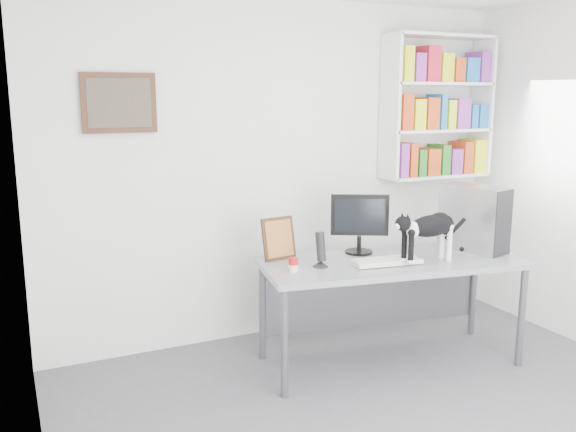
{
  "coord_description": "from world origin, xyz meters",
  "views": [
    {
      "loc": [
        -2.08,
        -2.47,
        1.96
      ],
      "look_at": [
        -0.2,
        1.53,
        1.08
      ],
      "focal_mm": 38.0,
      "sensor_mm": 36.0,
      "label": 1
    }
  ],
  "objects_px": {
    "monitor": "(359,223)",
    "keyboard": "(386,261)",
    "leaning_print": "(278,237)",
    "speaker": "(321,249)",
    "cat": "(429,238)",
    "pc_tower": "(474,218)",
    "soup_can": "(293,265)",
    "desk": "(390,312)",
    "bookshelf": "(438,107)"
  },
  "relations": [
    {
      "from": "keyboard",
      "to": "bookshelf",
      "type": "bearing_deg",
      "value": 46.79
    },
    {
      "from": "bookshelf",
      "to": "cat",
      "type": "height_order",
      "value": "bookshelf"
    },
    {
      "from": "bookshelf",
      "to": "pc_tower",
      "type": "bearing_deg",
      "value": -108.27
    },
    {
      "from": "bookshelf",
      "to": "pc_tower",
      "type": "xyz_separation_m",
      "value": [
        -0.27,
        -0.82,
        -0.81
      ]
    },
    {
      "from": "pc_tower",
      "to": "desk",
      "type": "bearing_deg",
      "value": 163.99
    },
    {
      "from": "monitor",
      "to": "bookshelf",
      "type": "bearing_deg",
      "value": 54.56
    },
    {
      "from": "desk",
      "to": "cat",
      "type": "bearing_deg",
      "value": -36.11
    },
    {
      "from": "keyboard",
      "to": "speaker",
      "type": "relative_size",
      "value": 1.9
    },
    {
      "from": "desk",
      "to": "pc_tower",
      "type": "height_order",
      "value": "pc_tower"
    },
    {
      "from": "speaker",
      "to": "cat",
      "type": "relative_size",
      "value": 0.44
    },
    {
      "from": "pc_tower",
      "to": "soup_can",
      "type": "distance_m",
      "value": 1.51
    },
    {
      "from": "desk",
      "to": "speaker",
      "type": "height_order",
      "value": "speaker"
    },
    {
      "from": "keyboard",
      "to": "cat",
      "type": "distance_m",
      "value": 0.34
    },
    {
      "from": "monitor",
      "to": "speaker",
      "type": "bearing_deg",
      "value": -126.0
    },
    {
      "from": "bookshelf",
      "to": "keyboard",
      "type": "height_order",
      "value": "bookshelf"
    },
    {
      "from": "pc_tower",
      "to": "cat",
      "type": "height_order",
      "value": "pc_tower"
    },
    {
      "from": "leaning_print",
      "to": "cat",
      "type": "bearing_deg",
      "value": -38.94
    },
    {
      "from": "pc_tower",
      "to": "speaker",
      "type": "relative_size",
      "value": 1.94
    },
    {
      "from": "desk",
      "to": "leaning_print",
      "type": "xyz_separation_m",
      "value": [
        -0.73,
        0.38,
        0.55
      ]
    },
    {
      "from": "keyboard",
      "to": "soup_can",
      "type": "bearing_deg",
      "value": 179.08
    },
    {
      "from": "desk",
      "to": "speaker",
      "type": "distance_m",
      "value": 0.76
    },
    {
      "from": "monitor",
      "to": "soup_can",
      "type": "bearing_deg",
      "value": -131.96
    },
    {
      "from": "bookshelf",
      "to": "cat",
      "type": "xyz_separation_m",
      "value": [
        -0.81,
        -0.98,
        -0.88
      ]
    },
    {
      "from": "soup_can",
      "to": "monitor",
      "type": "bearing_deg",
      "value": 19.14
    },
    {
      "from": "keyboard",
      "to": "pc_tower",
      "type": "relative_size",
      "value": 0.98
    },
    {
      "from": "speaker",
      "to": "desk",
      "type": "bearing_deg",
      "value": -19.02
    },
    {
      "from": "soup_can",
      "to": "leaning_print",
      "type": "bearing_deg",
      "value": 82.25
    },
    {
      "from": "monitor",
      "to": "soup_can",
      "type": "distance_m",
      "value": 0.72
    },
    {
      "from": "keyboard",
      "to": "speaker",
      "type": "height_order",
      "value": "speaker"
    },
    {
      "from": "pc_tower",
      "to": "leaning_print",
      "type": "relative_size",
      "value": 1.58
    },
    {
      "from": "leaning_print",
      "to": "soup_can",
      "type": "distance_m",
      "value": 0.36
    },
    {
      "from": "keyboard",
      "to": "leaning_print",
      "type": "height_order",
      "value": "leaning_print"
    },
    {
      "from": "desk",
      "to": "pc_tower",
      "type": "distance_m",
      "value": 0.96
    },
    {
      "from": "desk",
      "to": "monitor",
      "type": "relative_size",
      "value": 4.13
    },
    {
      "from": "keyboard",
      "to": "pc_tower",
      "type": "xyz_separation_m",
      "value": [
        0.82,
        0.05,
        0.23
      ]
    },
    {
      "from": "cat",
      "to": "keyboard",
      "type": "bearing_deg",
      "value": 151.87
    },
    {
      "from": "bookshelf",
      "to": "soup_can",
      "type": "distance_m",
      "value": 2.17
    },
    {
      "from": "desk",
      "to": "pc_tower",
      "type": "xyz_separation_m",
      "value": [
        0.72,
        -0.02,
        0.64
      ]
    },
    {
      "from": "monitor",
      "to": "leaning_print",
      "type": "height_order",
      "value": "monitor"
    },
    {
      "from": "pc_tower",
      "to": "soup_can",
      "type": "height_order",
      "value": "pc_tower"
    },
    {
      "from": "bookshelf",
      "to": "desk",
      "type": "distance_m",
      "value": 1.93
    },
    {
      "from": "bookshelf",
      "to": "pc_tower",
      "type": "distance_m",
      "value": 1.19
    },
    {
      "from": "monitor",
      "to": "leaning_print",
      "type": "distance_m",
      "value": 0.63
    },
    {
      "from": "monitor",
      "to": "keyboard",
      "type": "relative_size",
      "value": 0.94
    },
    {
      "from": "bookshelf",
      "to": "leaning_print",
      "type": "xyz_separation_m",
      "value": [
        -1.72,
        -0.41,
        -0.91
      ]
    },
    {
      "from": "pc_tower",
      "to": "cat",
      "type": "relative_size",
      "value": 0.85
    },
    {
      "from": "bookshelf",
      "to": "cat",
      "type": "distance_m",
      "value": 1.55
    },
    {
      "from": "speaker",
      "to": "leaning_print",
      "type": "xyz_separation_m",
      "value": [
        -0.17,
        0.32,
        0.03
      ]
    },
    {
      "from": "cat",
      "to": "pc_tower",
      "type": "bearing_deg",
      "value": 10.62
    },
    {
      "from": "speaker",
      "to": "cat",
      "type": "distance_m",
      "value": 0.77
    }
  ]
}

